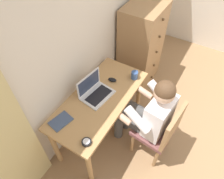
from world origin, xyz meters
TOP-DOWN VIEW (x-y plane):
  - wall_back at (0.00, 2.20)m, footprint 4.80×0.05m
  - desk at (-0.50, 1.84)m, footprint 1.26×0.59m
  - dresser at (0.71, 1.91)m, footprint 0.65×0.50m
  - chair at (-0.37, 1.14)m, footprint 0.46×0.44m
  - person_seated at (-0.36, 1.32)m, footprint 0.57×0.61m
  - laptop at (-0.48, 1.91)m, footprint 0.37×0.29m
  - computer_mouse at (-0.20, 1.85)m, footprint 0.08×0.11m
  - desk_clock at (-1.01, 1.64)m, footprint 0.09×0.09m
  - notebook_pad at (-0.95, 2.00)m, footprint 0.24×0.19m
  - coffee_mug at (-0.03, 1.65)m, footprint 0.12×0.08m

SIDE VIEW (x-z plane):
  - chair at x=-0.37m, z-range 0.05..0.92m
  - desk at x=-0.50m, z-range 0.26..0.99m
  - dresser at x=0.71m, z-range 0.00..1.26m
  - person_seated at x=-0.36m, z-range 0.07..1.26m
  - notebook_pad at x=-0.95m, z-range 0.74..0.75m
  - desk_clock at x=-1.01m, z-range 0.73..0.77m
  - computer_mouse at x=-0.20m, z-range 0.74..0.77m
  - coffee_mug at x=-0.03m, z-range 0.74..0.83m
  - laptop at x=-0.48m, z-range 0.67..0.91m
  - wall_back at x=0.00m, z-range 0.00..2.50m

